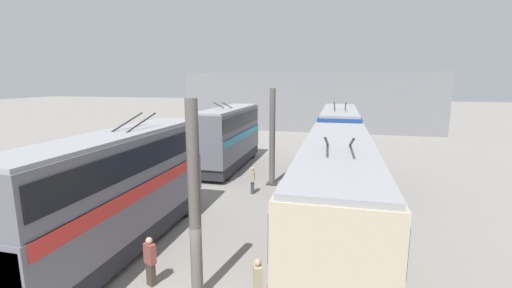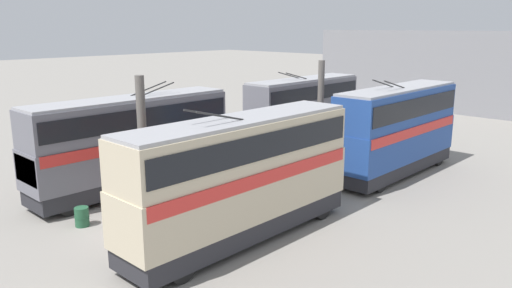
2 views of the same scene
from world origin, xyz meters
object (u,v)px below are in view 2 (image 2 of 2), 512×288
at_px(bus_right_near, 132,138).
at_px(person_by_left_row, 172,216).
at_px(bus_right_mid, 304,107).
at_px(bus_left_near, 242,172).
at_px(oil_drum, 82,217).
at_px(person_by_right_row, 127,192).
at_px(person_aisle_midway, 286,156).
at_px(bus_left_far, 397,126).

relative_size(bus_right_near, person_by_left_row, 6.55).
bearing_deg(bus_right_near, bus_right_mid, -0.00).
distance_m(bus_left_near, oil_drum, 7.74).
distance_m(bus_left_near, person_by_left_row, 3.57).
relative_size(bus_right_mid, oil_drum, 12.00).
distance_m(person_by_right_row, person_by_left_row, 4.01).
bearing_deg(person_by_left_row, bus_left_near, -162.89).
relative_size(bus_left_near, oil_drum, 12.87).
height_order(bus_right_near, person_aisle_midway, bus_right_near).
distance_m(person_aisle_midway, oil_drum, 13.04).
xyz_separation_m(bus_left_near, bus_right_mid, (15.30, 8.84, -0.12)).
bearing_deg(person_by_left_row, oil_drum, 6.28).
bearing_deg(bus_left_far, person_by_right_row, 156.46).
relative_size(bus_right_near, bus_right_mid, 1.10).
bearing_deg(person_by_left_row, person_by_right_row, -26.96).
height_order(bus_left_near, bus_right_near, bus_left_near).
height_order(bus_left_far, bus_right_mid, bus_left_far).
bearing_deg(person_aisle_midway, bus_right_mid, -68.15).
bearing_deg(oil_drum, bus_right_near, 30.53).
xyz_separation_m(bus_right_near, oil_drum, (-4.49, -2.65, -2.47)).
bearing_deg(bus_right_near, person_by_right_row, -128.86).
xyz_separation_m(bus_left_far, person_by_right_row, (-14.44, 6.29, -2.00)).
bearing_deg(oil_drum, person_by_left_row, -62.08).
distance_m(person_by_left_row, person_aisle_midway, 11.33).
bearing_deg(bus_left_near, bus_right_mid, 30.00).
bearing_deg(person_by_right_row, oil_drum, 25.78).
relative_size(bus_left_near, person_aisle_midway, 6.35).
height_order(person_by_left_row, person_aisle_midway, person_aisle_midway).
xyz_separation_m(bus_left_near, oil_drum, (-3.91, 6.19, -2.52)).
xyz_separation_m(bus_left_far, bus_right_mid, (2.34, 8.84, -0.15)).
xyz_separation_m(bus_left_near, person_by_left_row, (-1.84, 2.30, -2.03)).
xyz_separation_m(bus_right_mid, person_aisle_midway, (-6.21, -3.58, -1.89)).
height_order(bus_right_mid, oil_drum, bus_right_mid).
bearing_deg(bus_right_mid, bus_right_near, 180.00).
bearing_deg(oil_drum, person_aisle_midway, -4.12).
bearing_deg(person_aisle_midway, bus_right_near, 59.06).
relative_size(bus_left_near, person_by_left_row, 6.41).
xyz_separation_m(person_aisle_midway, oil_drum, (-13.00, 0.94, -0.50)).
distance_m(bus_left_far, bus_right_near, 15.21).
height_order(bus_left_far, person_by_right_row, bus_left_far).
relative_size(bus_left_far, person_aisle_midway, 5.87).
bearing_deg(person_by_right_row, bus_left_near, 126.61).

